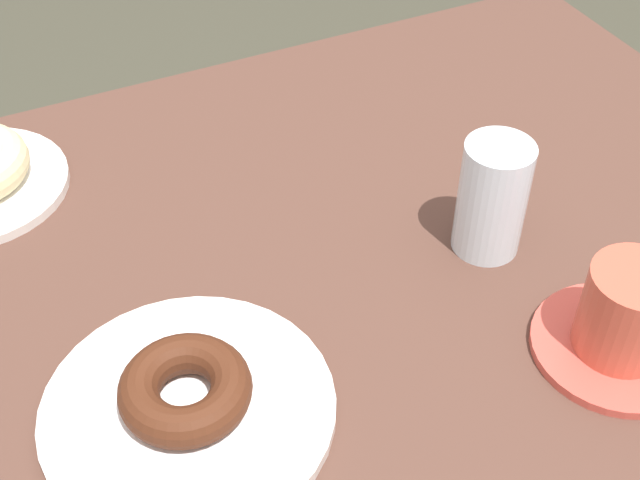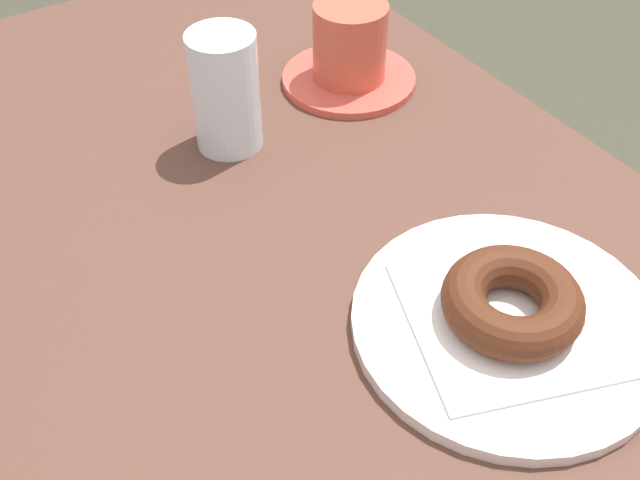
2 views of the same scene
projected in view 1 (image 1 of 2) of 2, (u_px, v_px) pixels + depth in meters
name	position (u px, v px, depth m)	size (l,w,h in m)	color
table	(363.00, 298.00, 0.91)	(0.95, 0.72, 0.76)	#4F3329
plate_chocolate_ring	(189.00, 409.00, 0.69)	(0.24, 0.24, 0.01)	silver
napkin_chocolate_ring	(188.00, 403.00, 0.68)	(0.15, 0.15, 0.00)	white
donut_chocolate_ring	(185.00, 389.00, 0.67)	(0.11, 0.11, 0.03)	#472212
water_glass	(492.00, 198.00, 0.80)	(0.06, 0.06, 0.12)	silver
coffee_cup	(625.00, 320.00, 0.71)	(0.15, 0.15, 0.09)	#CE4F42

